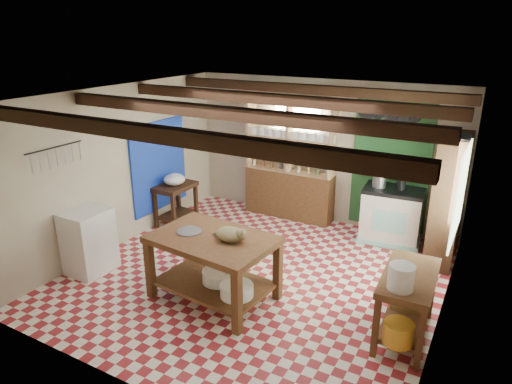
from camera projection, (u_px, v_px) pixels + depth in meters
The scene contains 30 objects.
floor at pixel (255, 277), 6.67m from camera, with size 5.00×5.00×0.02m, color maroon.
ceiling at pixel (255, 96), 5.79m from camera, with size 5.00×5.00×0.02m, color #3F3F44.
wall_back at pixel (322, 152), 8.29m from camera, with size 5.00×0.04×2.60m, color beige.
wall_front at pixel (123, 273), 4.17m from camera, with size 5.00×0.04×2.60m, color beige.
wall_left at pixel (120, 167), 7.37m from camera, with size 0.04×5.00×2.60m, color beige.
wall_right at pixel (451, 229), 5.09m from camera, with size 0.04×5.00×2.60m, color beige.
ceiling_beams at pixel (255, 106), 5.83m from camera, with size 5.00×3.80×0.15m, color #382113.
blue_wall_patch at pixel (159, 166), 8.16m from camera, with size 0.04×1.40×1.60m, color #193CC1.
green_wall_patch at pixel (391, 164), 7.71m from camera, with size 1.30×0.04×2.30m, color #1E4C23.
window_back at pixel (297, 128), 8.36m from camera, with size 0.90×0.02×0.80m, color silver.
window_right at pixel (460, 194), 5.89m from camera, with size 0.02×1.30×1.20m, color silver.
utensil_rail at pixel (56, 156), 6.19m from camera, with size 0.06×0.90×0.28m, color black.
pot_rack at pixel (390, 113), 7.05m from camera, with size 0.86×0.12×0.36m, color black.
shelving_unit at pixel (290, 161), 8.45m from camera, with size 1.70×0.34×2.20m, color tan.
tall_rack at pixel (448, 201), 6.77m from camera, with size 0.40×0.86×2.00m, color #382113.
work_table at pixel (214, 268), 6.00m from camera, with size 1.57×1.05×0.89m, color brown.
stove at pixel (391, 215), 7.63m from camera, with size 0.96×0.65×0.94m, color silver.
prep_table at pixel (176, 204), 8.34m from camera, with size 0.52×0.75×0.76m, color #382113.
white_cabinet at pixel (89, 241), 6.67m from camera, with size 0.53×0.64×0.96m, color white.
right_counter at pixel (406, 306), 5.24m from camera, with size 0.57×1.13×0.81m, color brown.
cat at pixel (230, 234), 5.73m from camera, with size 0.38×0.29×0.17m, color #998659.
steel_tray at pixel (189, 231), 5.99m from camera, with size 0.33×0.33×0.02m, color #B1B2B9.
basin_large at pixel (219, 276), 6.06m from camera, with size 0.45×0.45×0.16m, color white.
basin_small at pixel (237, 290), 5.73m from camera, with size 0.43×0.43×0.15m, color white.
kettle_left at pixel (380, 179), 7.53m from camera, with size 0.22×0.22×0.25m, color #B1B2B9.
kettle_right at pixel (401, 184), 7.40m from camera, with size 0.15×0.15×0.19m, color black.
enamel_bowl at pixel (174, 179), 8.18m from camera, with size 0.39×0.39×0.19m, color white.
white_bucket at pixel (401, 277), 4.79m from camera, with size 0.28×0.28×0.28m, color white.
wicker_basket at pixel (409, 297), 5.52m from camera, with size 0.39×0.32×0.28m, color #9F7F40.
yellow_tub at pixel (398, 333), 4.89m from camera, with size 0.33×0.33×0.24m, color gold.
Camera 1 is at (2.84, -5.12, 3.41)m, focal length 32.00 mm.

